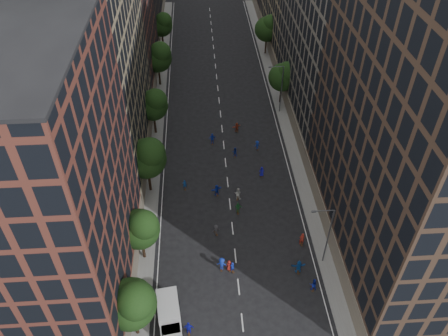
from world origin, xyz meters
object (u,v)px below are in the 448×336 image
Objects in this scene: skater_2 at (313,284)px; streetlamp_near at (327,233)px; cargo_van at (169,314)px; skater_1 at (232,267)px; streetlamp_far at (280,87)px.

streetlamp_near is at bearing -109.34° from skater_2.
cargo_van is at bearing -159.33° from streetlamp_near.
streetlamp_near reaches higher than skater_1.
streetlamp_near is 11.82m from skater_1.
streetlamp_far is at bearing -86.24° from skater_2.
streetlamp_near and streetlamp_far have the same top height.
skater_2 is at bearing -92.90° from streetlamp_far.
skater_1 is (-10.94, -33.72, -4.40)m from streetlamp_far.
streetlamp_far is 35.72m from skater_1.
streetlamp_far is at bearing -132.83° from skater_1.
skater_2 is (-1.87, -36.83, -4.30)m from streetlamp_far.
cargo_van is 3.52× the size of skater_1.
skater_1 is 9.59m from skater_2.
cargo_van reaches higher than skater_1.
streetlamp_far is 43.97m from cargo_van.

